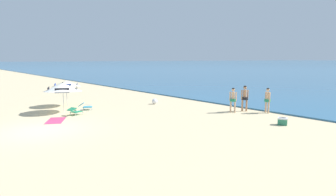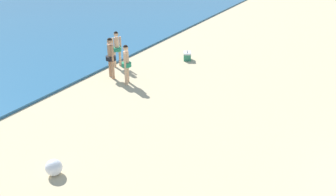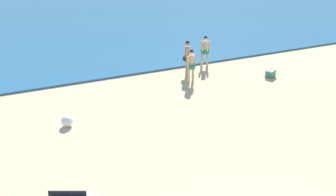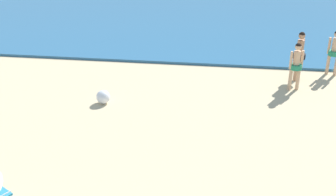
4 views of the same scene
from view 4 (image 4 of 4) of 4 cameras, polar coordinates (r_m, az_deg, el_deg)
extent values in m
cylinder|color=silver|center=(10.37, -21.42, -11.23)|extent=(0.03, 0.03, 0.18)
cylinder|color=#D8A87F|center=(15.18, 16.85, 2.53)|extent=(0.12, 0.12, 0.81)
cylinder|color=#D8A87F|center=(15.04, 15.90, 2.45)|extent=(0.12, 0.12, 0.81)
cylinder|color=#23845B|center=(14.96, 16.57, 3.99)|extent=(0.40, 0.40, 0.17)
cylinder|color=#D8A87F|center=(14.87, 16.70, 4.94)|extent=(0.22, 0.22, 0.57)
cylinder|color=#D8A87F|center=(14.98, 17.37, 4.92)|extent=(0.09, 0.09, 0.61)
cylinder|color=#D8A87F|center=(14.78, 16.00, 4.84)|extent=(0.09, 0.09, 0.61)
sphere|color=#D8A87F|center=(14.74, 16.90, 6.50)|extent=(0.22, 0.22, 0.22)
sphere|color=black|center=(14.73, 16.91, 6.60)|extent=(0.20, 0.20, 0.20)
cylinder|color=#D8A87F|center=(16.91, 20.45, 4.31)|extent=(0.12, 0.12, 0.81)
cylinder|color=#D8A87F|center=(16.87, 21.40, 4.11)|extent=(0.12, 0.12, 0.81)
cylinder|color=#23845B|center=(16.75, 21.15, 5.58)|extent=(0.41, 0.41, 0.17)
cylinder|color=#D8A87F|center=(16.67, 21.29, 6.44)|extent=(0.22, 0.22, 0.58)
cylinder|color=#D8A87F|center=(16.71, 20.60, 6.53)|extent=(0.09, 0.09, 0.61)
cylinder|color=tan|center=(16.16, 17.01, 3.97)|extent=(0.13, 0.13, 0.86)
cylinder|color=tan|center=(15.89, 16.59, 3.67)|extent=(0.13, 0.13, 0.86)
cylinder|color=black|center=(15.87, 17.00, 5.33)|extent=(0.43, 0.43, 0.18)
cylinder|color=tan|center=(15.78, 17.13, 6.30)|extent=(0.24, 0.24, 0.61)
cylinder|color=tan|center=(15.98, 17.42, 6.42)|extent=(0.09, 0.09, 0.64)
cylinder|color=tan|center=(15.60, 16.82, 6.05)|extent=(0.09, 0.09, 0.64)
sphere|color=tan|center=(15.65, 17.34, 7.88)|extent=(0.23, 0.23, 0.23)
sphere|color=black|center=(15.65, 17.35, 7.98)|extent=(0.21, 0.21, 0.21)
sphere|color=white|center=(13.74, -8.59, 0.14)|extent=(0.44, 0.44, 0.44)
camera|label=1|loc=(14.09, 97.23, -14.10)|focal=29.96mm
camera|label=2|loc=(10.73, -52.83, 14.51)|focal=39.00mm
camera|label=3|loc=(5.23, -101.45, 12.78)|focal=40.64mm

